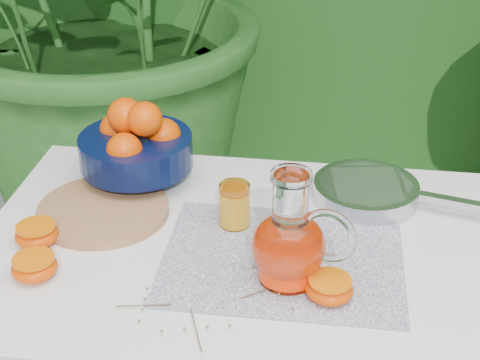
# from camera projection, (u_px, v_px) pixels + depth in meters

# --- Properties ---
(white_table) EXTENTS (1.00, 0.70, 0.75)m
(white_table) POSITION_uv_depth(u_px,v_px,m) (239.00, 279.00, 1.43)
(white_table) COLOR white
(white_table) RESTS_ON ground
(placemat) EXTENTS (0.44, 0.34, 0.00)m
(placemat) POSITION_uv_depth(u_px,v_px,m) (283.00, 259.00, 1.35)
(placemat) COLOR #0C1B45
(placemat) RESTS_ON white_table
(cutting_board) EXTENTS (0.30, 0.30, 0.02)m
(cutting_board) POSITION_uv_depth(u_px,v_px,m) (103.00, 210.00, 1.49)
(cutting_board) COLOR #A4774A
(cutting_board) RESTS_ON white_table
(fruit_bowl) EXTENTS (0.27, 0.27, 0.19)m
(fruit_bowl) POSITION_uv_depth(u_px,v_px,m) (136.00, 144.00, 1.57)
(fruit_bowl) COLOR black
(fruit_bowl) RESTS_ON white_table
(juice_pitcher) EXTENTS (0.19, 0.16, 0.21)m
(juice_pitcher) POSITION_uv_depth(u_px,v_px,m) (290.00, 244.00, 1.26)
(juice_pitcher) COLOR white
(juice_pitcher) RESTS_ON white_table
(juice_tumbler) EXTENTS (0.07, 0.07, 0.09)m
(juice_tumbler) POSITION_uv_depth(u_px,v_px,m) (235.00, 206.00, 1.43)
(juice_tumbler) COLOR white
(juice_tumbler) RESTS_ON white_table
(saute_pan) EXTENTS (0.40, 0.26, 0.04)m
(saute_pan) POSITION_uv_depth(u_px,v_px,m) (368.00, 191.00, 1.53)
(saute_pan) COLOR #B1B0B5
(saute_pan) RESTS_ON white_table
(orange_halves) EXTENTS (0.65, 0.19, 0.04)m
(orange_halves) POSITION_uv_depth(u_px,v_px,m) (129.00, 262.00, 1.31)
(orange_halves) COLOR #D64602
(orange_halves) RESTS_ON white_table
(thyme_sprigs) EXTENTS (0.30, 0.23, 0.01)m
(thyme_sprigs) POSITION_uv_depth(u_px,v_px,m) (208.00, 306.00, 1.23)
(thyme_sprigs) COLOR brown
(thyme_sprigs) RESTS_ON white_table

